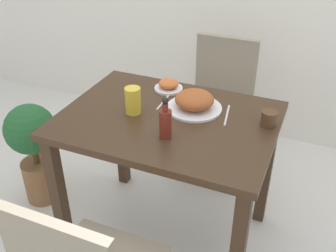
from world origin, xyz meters
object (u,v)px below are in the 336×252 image
(chair_far, at_px, (219,100))
(food_plate, at_px, (194,101))
(side_plate, at_px, (169,85))
(potted_plant_left, at_px, (34,146))
(sauce_bottle, at_px, (165,122))
(drink_cup, at_px, (269,118))
(juice_glass, at_px, (133,100))

(chair_far, xyz_separation_m, food_plate, (0.04, -0.62, 0.31))
(chair_far, distance_m, side_plate, 0.58)
(chair_far, distance_m, potted_plant_left, 1.19)
(potted_plant_left, bearing_deg, sauce_bottle, -8.57)
(food_plate, bearing_deg, chair_far, 93.70)
(chair_far, bearing_deg, drink_cup, -57.52)
(side_plate, height_order, sauce_bottle, sauce_bottle)
(side_plate, height_order, drink_cup, drink_cup)
(drink_cup, bearing_deg, sauce_bottle, -145.45)
(juice_glass, bearing_deg, chair_far, 74.16)
(side_plate, distance_m, potted_plant_left, 0.90)
(side_plate, xyz_separation_m, sauce_bottle, (0.17, -0.43, 0.05))
(food_plate, relative_size, drink_cup, 3.67)
(potted_plant_left, bearing_deg, juice_glass, -0.05)
(juice_glass, height_order, potted_plant_left, juice_glass)
(food_plate, bearing_deg, side_plate, 143.24)
(chair_far, height_order, sauce_bottle, sauce_bottle)
(food_plate, distance_m, juice_glass, 0.30)
(potted_plant_left, bearing_deg, drink_cup, 5.91)
(drink_cup, xyz_separation_m, juice_glass, (-0.62, -0.14, 0.03))
(juice_glass, xyz_separation_m, potted_plant_left, (-0.68, 0.00, -0.44))
(chair_far, height_order, juice_glass, juice_glass)
(chair_far, relative_size, food_plate, 3.33)
(food_plate, height_order, juice_glass, juice_glass)
(food_plate, height_order, side_plate, food_plate)
(chair_far, xyz_separation_m, juice_glass, (-0.22, -0.77, 0.33))
(food_plate, xyz_separation_m, side_plate, (-0.20, 0.15, -0.02))
(drink_cup, height_order, potted_plant_left, drink_cup)
(side_plate, relative_size, juice_glass, 1.16)
(drink_cup, relative_size, potted_plant_left, 0.11)
(chair_far, relative_size, sauce_bottle, 4.68)
(side_plate, distance_m, sauce_bottle, 0.46)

